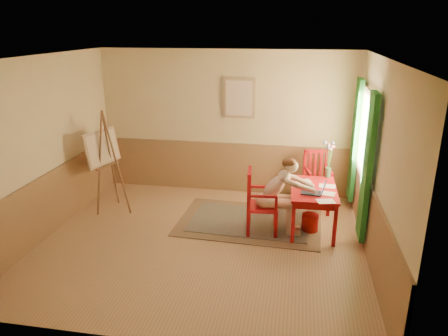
% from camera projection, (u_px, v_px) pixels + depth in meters
% --- Properties ---
extents(room, '(5.04, 4.54, 2.84)m').
position_uv_depth(room, '(201.00, 156.00, 6.19)').
color(room, tan).
rests_on(room, ground).
extents(wainscot, '(5.00, 4.50, 1.00)m').
position_uv_depth(wainscot, '(212.00, 193.00, 7.22)').
color(wainscot, '#9C744E').
rests_on(wainscot, room).
extents(window, '(0.12, 2.01, 2.20)m').
position_uv_depth(window, '(362.00, 147.00, 6.83)').
color(window, white).
rests_on(window, room).
extents(wall_portrait, '(0.60, 0.05, 0.76)m').
position_uv_depth(wall_portrait, '(239.00, 98.00, 8.04)').
color(wall_portrait, tan).
rests_on(wall_portrait, room).
extents(rug, '(2.47, 1.71, 0.02)m').
position_uv_depth(rug, '(250.00, 222.00, 7.30)').
color(rug, '#8C7251').
rests_on(rug, room).
extents(table, '(0.75, 1.22, 0.72)m').
position_uv_depth(table, '(313.00, 193.00, 6.87)').
color(table, red).
rests_on(table, room).
extents(chair_left, '(0.53, 0.51, 1.06)m').
position_uv_depth(chair_left, '(259.00, 202.00, 6.79)').
color(chair_left, red).
rests_on(chair_left, room).
extents(chair_back, '(0.55, 0.57, 1.03)m').
position_uv_depth(chair_back, '(317.00, 179.00, 7.87)').
color(chair_back, red).
rests_on(chair_back, room).
extents(figure, '(0.96, 0.44, 1.27)m').
position_uv_depth(figure, '(279.00, 192.00, 6.71)').
color(figure, beige).
rests_on(figure, room).
extents(laptop, '(0.39, 0.27, 0.22)m').
position_uv_depth(laptop, '(315.00, 191.00, 6.60)').
color(laptop, '#1E2338').
rests_on(laptop, table).
extents(papers, '(0.67, 1.08, 0.00)m').
position_uv_depth(papers, '(320.00, 190.00, 6.75)').
color(papers, white).
rests_on(papers, table).
extents(vase, '(0.22, 0.32, 0.63)m').
position_uv_depth(vase, '(328.00, 161.00, 7.26)').
color(vase, '#3F724C').
rests_on(vase, table).
extents(wastebasket, '(0.33, 0.33, 0.29)m').
position_uv_depth(wastebasket, '(310.00, 223.00, 6.95)').
color(wastebasket, '#B81111').
rests_on(wastebasket, room).
extents(easel, '(0.69, 0.82, 1.84)m').
position_uv_depth(easel, '(104.00, 152.00, 7.49)').
color(easel, brown).
rests_on(easel, room).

